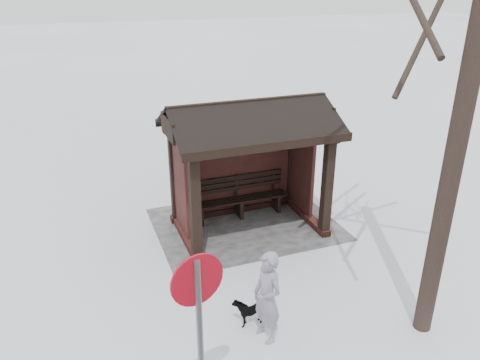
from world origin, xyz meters
The scene contains 6 objects.
ground centered at (0.00, 0.00, 0.00)m, with size 120.00×120.00×0.00m, color white.
trampled_patch centered at (0.00, -0.20, 0.01)m, with size 4.20×3.20×0.02m, color gray.
bus_shelter centered at (0.00, -0.16, 2.17)m, with size 3.60×2.40×3.09m.
pedestrian centered at (1.07, 3.51, 0.80)m, with size 0.58×0.38×1.60m, color gray.
dog centered at (1.17, 3.06, 0.25)m, with size 0.27×0.60×0.51m, color black.
road_sign centered at (2.50, 4.71, 1.86)m, with size 0.66×0.18×2.62m.
Camera 1 is at (3.59, 9.00, 5.43)m, focal length 35.00 mm.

